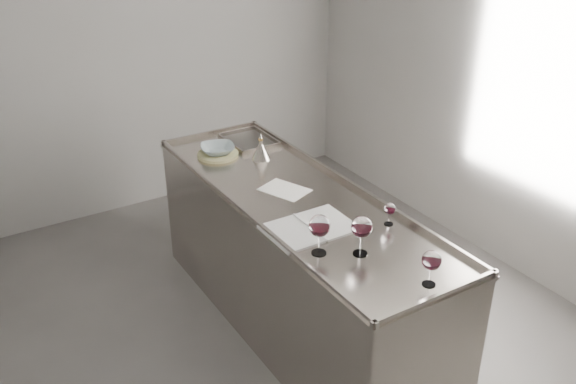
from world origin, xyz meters
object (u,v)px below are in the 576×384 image
counter (297,264)px  ceramic_bowl (218,149)px  notebook (310,228)px  wine_glass_right (432,261)px  wine_glass_small (390,210)px  wine_glass_middle (362,228)px  wine_funnel (261,151)px  wine_glass_left (320,227)px

counter → ceramic_bowl: size_ratio=10.56×
notebook → counter: bearing=68.3°
counter → notebook: size_ratio=5.06×
wine_glass_right → wine_glass_small: bearing=69.0°
wine_glass_middle → wine_glass_right: size_ratio=1.17×
wine_glass_right → notebook: (-0.19, 0.73, -0.12)m
counter → wine_funnel: bearing=81.0°
wine_glass_small → wine_funnel: (-0.16, 1.14, -0.03)m
notebook → wine_glass_left: bearing=-112.0°
counter → wine_glass_left: bearing=-112.3°
ceramic_bowl → wine_funnel: size_ratio=1.23×
wine_glass_right → wine_glass_small: (0.21, 0.55, -0.04)m
ceramic_bowl → wine_glass_middle: bearing=-87.5°
wine_glass_left → wine_glass_middle: bearing=-33.5°
wine_glass_left → notebook: (0.09, 0.23, -0.15)m
wine_glass_middle → wine_glass_small: size_ratio=1.66×
wine_glass_small → notebook: wine_glass_small is taller
wine_glass_left → wine_funnel: size_ratio=1.17×
notebook → wine_glass_right: bearing=-74.9°
wine_glass_left → wine_glass_small: wine_glass_left is taller
wine_glass_right → notebook: wine_glass_right is taller
wine_glass_right → wine_glass_middle: bearing=105.9°
ceramic_bowl → wine_glass_left: bearing=-94.5°
notebook → wine_funnel: bearing=76.4°
wine_glass_right → wine_glass_small: 0.59m
wine_glass_left → notebook: wine_glass_left is taller
wine_glass_left → notebook: 0.29m
wine_glass_small → wine_funnel: size_ratio=0.69×
notebook → wine_funnel: 0.99m
wine_glass_left → notebook: bearing=67.6°
ceramic_bowl → wine_glass_right: bearing=-84.7°
wine_glass_middle → counter: bearing=84.9°
wine_glass_left → wine_glass_middle: wine_glass_left is taller
counter → ceramic_bowl: ceramic_bowl is taller
wine_glass_left → ceramic_bowl: (0.11, 1.39, -0.11)m
notebook → wine_funnel: wine_funnel is taller
counter → ceramic_bowl: (-0.13, 0.81, 0.52)m
wine_glass_small → notebook: bearing=155.4°
ceramic_bowl → wine_glass_small: bearing=-74.0°
wine_glass_small → wine_funnel: bearing=98.1°
wine_glass_small → wine_glass_right: bearing=-111.0°
wine_glass_small → wine_funnel: 1.15m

